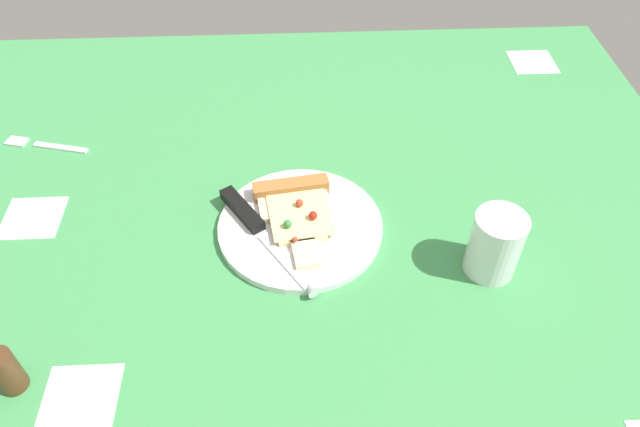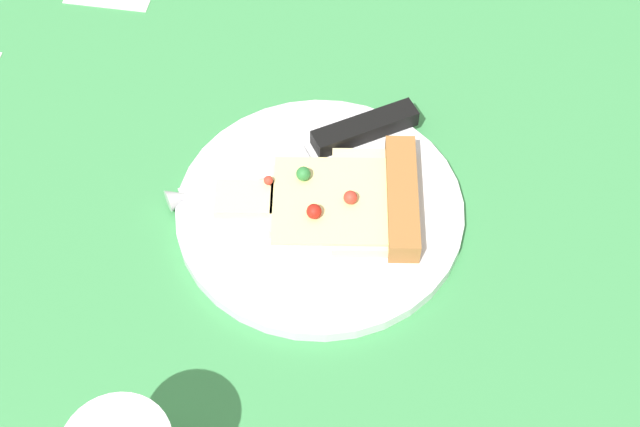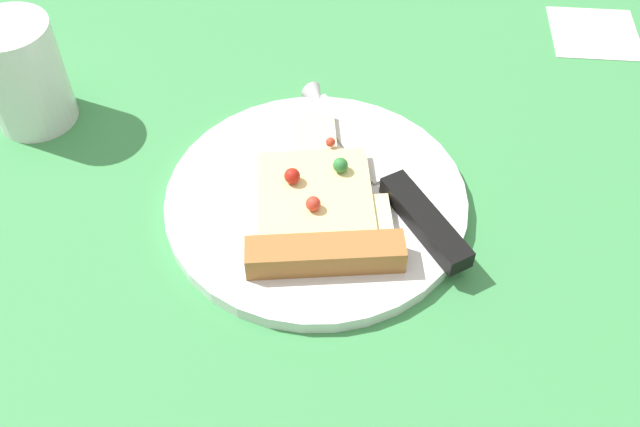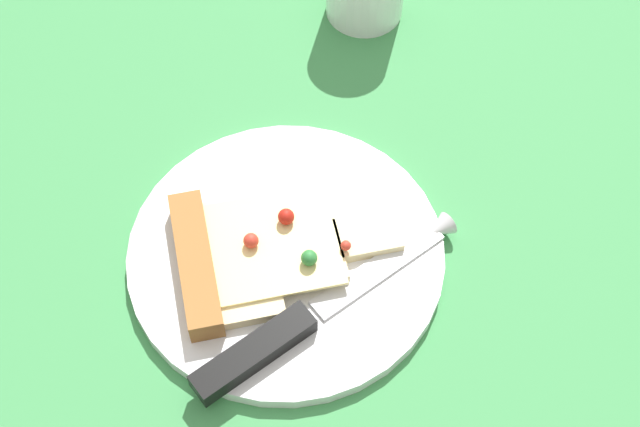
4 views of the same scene
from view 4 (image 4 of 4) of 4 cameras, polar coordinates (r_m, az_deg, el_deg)
ground_plane at (r=75.24cm, az=3.29°, el=-3.05°), size 134.00×134.00×3.00cm
plate at (r=72.95cm, az=-2.10°, el=-2.77°), size 25.03×25.03×1.22cm
pizza_slice at (r=71.60cm, az=-4.16°, el=-2.57°), size 12.42×18.34×2.60cm
knife at (r=69.04cm, az=-0.98°, el=-6.55°), size 14.98×21.18×2.45cm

